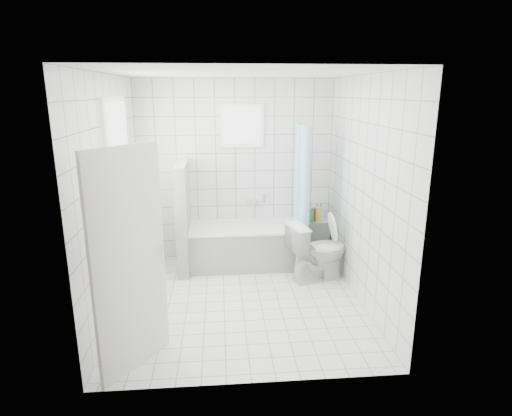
{
  "coord_description": "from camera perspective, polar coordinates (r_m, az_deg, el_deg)",
  "views": [
    {
      "loc": [
        -0.23,
        -4.63,
        2.41
      ],
      "look_at": [
        0.2,
        0.35,
        1.05
      ],
      "focal_mm": 30.0,
      "sensor_mm": 36.0,
      "label": 1
    }
  ],
  "objects": [
    {
      "name": "sill_bottles",
      "position": [
        5.06,
        -16.92,
        -1.21
      ],
      "size": [
        0.16,
        0.77,
        0.32
      ],
      "color": "#349CEE",
      "rests_on": "window_sill"
    },
    {
      "name": "partition_wall",
      "position": [
        5.96,
        -9.66,
        -1.17
      ],
      "size": [
        0.15,
        0.85,
        1.5
      ],
      "primitive_type": "cube",
      "color": "white",
      "rests_on": "ground"
    },
    {
      "name": "window_left",
      "position": [
        5.12,
        -17.61,
        5.41
      ],
      "size": [
        0.01,
        0.9,
        1.4
      ],
      "primitive_type": "cube",
      "color": "white",
      "rests_on": "wall_left"
    },
    {
      "name": "wall_right",
      "position": [
        5.03,
        14.13,
        2.01
      ],
      "size": [
        0.02,
        3.0,
        2.6
      ],
      "primitive_type": "cube",
      "color": "white",
      "rests_on": "ground"
    },
    {
      "name": "curtain_rod",
      "position": [
        5.85,
        6.18,
        11.11
      ],
      "size": [
        0.02,
        0.8,
        0.02
      ],
      "primitive_type": "cylinder",
      "rotation": [
        1.57,
        0.0,
        0.0
      ],
      "color": "silver",
      "rests_on": "wall_back"
    },
    {
      "name": "wall_front",
      "position": [
        3.33,
        -0.65,
        -4.24
      ],
      "size": [
        2.8,
        0.02,
        2.6
      ],
      "primitive_type": "cube",
      "color": "white",
      "rests_on": "ground"
    },
    {
      "name": "bathtub",
      "position": [
        6.14,
        -1.24,
        -4.97
      ],
      "size": [
        1.62,
        0.77,
        0.58
      ],
      "color": "white",
      "rests_on": "ground"
    },
    {
      "name": "door",
      "position": [
        3.83,
        -16.5,
        -7.03
      ],
      "size": [
        0.5,
        0.67,
        2.0
      ],
      "primitive_type": "cube",
      "rotation": [
        0.0,
        0.0,
        -0.62
      ],
      "color": "silver",
      "rests_on": "ground"
    },
    {
      "name": "ledge_bottles",
      "position": [
        6.39,
        8.01,
        -0.8
      ],
      "size": [
        0.2,
        0.18,
        0.25
      ],
      "color": "#FAFF1A",
      "rests_on": "tiled_ledge"
    },
    {
      "name": "ground",
      "position": [
        5.23,
        -1.87,
        -12.26
      ],
      "size": [
        3.0,
        3.0,
        0.0
      ],
      "primitive_type": "plane",
      "color": "white",
      "rests_on": "ground"
    },
    {
      "name": "ceiling",
      "position": [
        4.64,
        -2.16,
        17.56
      ],
      "size": [
        3.0,
        3.0,
        0.0
      ],
      "primitive_type": "plane",
      "rotation": [
        3.14,
        0.0,
        0.0
      ],
      "color": "white",
      "rests_on": "ground"
    },
    {
      "name": "wall_back",
      "position": [
        6.23,
        -2.73,
        4.94
      ],
      "size": [
        2.8,
        0.02,
        2.6
      ],
      "primitive_type": "cube",
      "color": "white",
      "rests_on": "ground"
    },
    {
      "name": "tub_faucet",
      "position": [
        6.3,
        -0.56,
        0.89
      ],
      "size": [
        0.18,
        0.06,
        0.06
      ],
      "primitive_type": "cube",
      "color": "silver",
      "rests_on": "wall_back"
    },
    {
      "name": "window_sill",
      "position": [
        5.28,
        -16.5,
        -2.5
      ],
      "size": [
        0.18,
        1.02,
        0.08
      ],
      "primitive_type": "cube",
      "color": "white",
      "rests_on": "wall_left"
    },
    {
      "name": "shower_curtain",
      "position": [
        5.86,
        6.17,
        2.21
      ],
      "size": [
        0.14,
        0.48,
        1.78
      ],
      "primitive_type": null,
      "color": "#47C9D1",
      "rests_on": "curtain_rod"
    },
    {
      "name": "wall_left",
      "position": [
        4.9,
        -18.58,
        1.33
      ],
      "size": [
        0.02,
        3.0,
        2.6
      ],
      "primitive_type": "cube",
      "color": "white",
      "rests_on": "ground"
    },
    {
      "name": "tiled_ledge",
      "position": [
        6.53,
        7.82,
        -4.01
      ],
      "size": [
        0.4,
        0.24,
        0.55
      ],
      "primitive_type": "cube",
      "color": "white",
      "rests_on": "ground"
    },
    {
      "name": "window_back",
      "position": [
        6.11,
        -1.83,
        10.89
      ],
      "size": [
        0.5,
        0.01,
        0.5
      ],
      "primitive_type": "cube",
      "color": "white",
      "rests_on": "wall_back"
    },
    {
      "name": "toilet",
      "position": [
        5.69,
        8.25,
        -5.65
      ],
      "size": [
        0.87,
        0.63,
        0.8
      ],
      "primitive_type": "imported",
      "rotation": [
        0.0,
        0.0,
        1.84
      ],
      "color": "white",
      "rests_on": "ground"
    }
  ]
}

